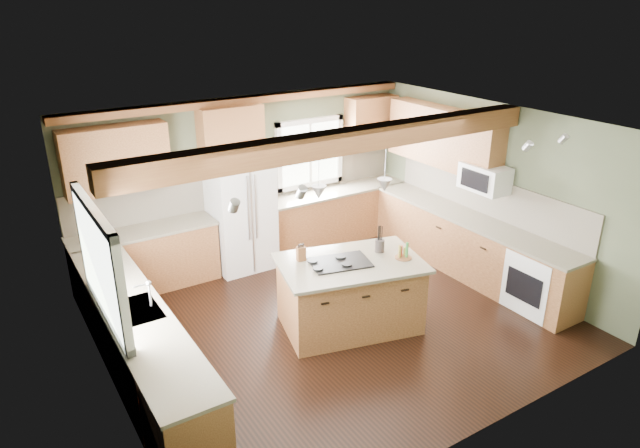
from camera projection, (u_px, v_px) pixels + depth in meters
floor at (333, 320)px, 7.57m from camera, size 5.60×5.60×0.00m
ceiling at (335, 126)px, 6.59m from camera, size 5.60×5.60×0.00m
wall_back at (247, 178)px, 9.03m from camera, size 5.60×0.00×5.60m
wall_left at (101, 288)px, 5.69m from camera, size 0.00×5.00×5.00m
wall_right at (491, 191)px, 8.46m from camera, size 0.00×5.00×5.00m
ceiling_beam at (346, 141)px, 6.47m from camera, size 5.55×0.26×0.26m
soffit_trim at (246, 100)px, 8.49m from camera, size 5.55×0.20×0.10m
backsplash_back at (247, 184)px, 9.06m from camera, size 5.58×0.03×0.58m
backsplash_right at (487, 196)px, 8.53m from camera, size 0.03×3.70×0.58m
base_cab_back_left at (146, 260)px, 8.24m from camera, size 2.02×0.60×0.88m
counter_back_left at (143, 231)px, 8.07m from camera, size 2.06×0.64×0.04m
base_cab_back_right at (335, 216)px, 9.86m from camera, size 2.62×0.60×0.88m
counter_back_right at (335, 191)px, 9.69m from camera, size 2.66×0.64×0.04m
base_cab_left at (140, 348)px, 6.21m from camera, size 0.60×3.70×0.88m
counter_left at (135, 312)px, 6.03m from camera, size 0.64×3.74×0.04m
base_cab_right at (468, 247)px, 8.68m from camera, size 0.60×3.70×0.88m
counter_right at (471, 219)px, 8.51m from camera, size 0.64×3.74×0.04m
upper_cab_back_left at (116, 159)px, 7.67m from camera, size 1.40×0.35×0.90m
upper_cab_over_fridge at (231, 130)px, 8.43m from camera, size 0.96×0.35×0.70m
upper_cab_right at (443, 137)px, 8.84m from camera, size 0.35×2.20×0.90m
upper_cab_back_corner at (371, 123)px, 9.79m from camera, size 0.90×0.35×0.90m
window_left at (98, 263)px, 5.65m from camera, size 0.04×1.60×1.05m
window_back at (309, 153)px, 9.49m from camera, size 1.10×0.04×1.00m
sink at (135, 311)px, 6.03m from camera, size 0.50×0.65×0.03m
faucet at (150, 295)px, 6.06m from camera, size 0.02×0.02×0.28m
dishwasher at (182, 419)px, 5.20m from camera, size 0.60×0.60×0.84m
oven at (539, 281)px, 7.66m from camera, size 0.60×0.72×0.84m
microwave at (485, 178)px, 8.22m from camera, size 0.40×0.70×0.38m
pendant_left at (319, 192)px, 6.62m from camera, size 0.18×0.18×0.16m
pendant_right at (385, 185)px, 6.86m from camera, size 0.18×0.18×0.16m
refrigerator at (241, 212)px, 8.74m from camera, size 0.90×0.74×1.80m
island at (350, 295)px, 7.29m from camera, size 1.87×1.40×0.88m
island_top at (351, 263)px, 7.11m from camera, size 2.00×1.53×0.04m
cooktop at (340, 262)px, 7.06m from camera, size 0.82×0.64×0.02m
knife_block at (301, 254)px, 7.11m from camera, size 0.12×0.10×0.18m
utensil_crock at (380, 246)px, 7.35m from camera, size 0.16×0.16×0.16m
bottle_tray at (404, 251)px, 7.17m from camera, size 0.29×0.29×0.20m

